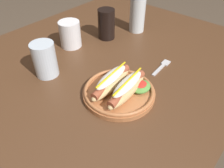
{
  "coord_description": "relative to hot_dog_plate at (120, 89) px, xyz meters",
  "views": [
    {
      "loc": [
        -0.5,
        -0.51,
        1.24
      ],
      "look_at": [
        -0.08,
        -0.14,
        0.77
      ],
      "focal_mm": 35.61,
      "sensor_mm": 36.0,
      "label": 1
    }
  ],
  "objects": [
    {
      "name": "hot_dog_plate",
      "position": [
        0.0,
        0.0,
        0.0
      ],
      "size": [
        0.24,
        0.24,
        0.08
      ],
      "color": "#B77042",
      "rests_on": "dining_table"
    },
    {
      "name": "ground_plane",
      "position": [
        0.07,
        0.18,
        -0.77
      ],
      "size": [
        8.0,
        8.0,
        0.0
      ],
      "primitive_type": "plane",
      "color": "brown"
    },
    {
      "name": "extra_cup",
      "position": [
        0.11,
        0.36,
        0.03
      ],
      "size": [
        0.09,
        0.09,
        0.11
      ],
      "primitive_type": "cylinder",
      "color": "white",
      "rests_on": "dining_table"
    },
    {
      "name": "dining_table",
      "position": [
        0.07,
        0.18,
        -0.12
      ],
      "size": [
        1.33,
        1.02,
        0.74
      ],
      "color": "#51331E",
      "rests_on": "ground_plane"
    },
    {
      "name": "fork",
      "position": [
        0.23,
        -0.02,
        -0.02
      ],
      "size": [
        0.12,
        0.03,
        0.0
      ],
      "rotation": [
        0.0,
        0.0,
        0.06
      ],
      "color": "silver",
      "rests_on": "dining_table"
    },
    {
      "name": "glass_bottle",
      "position": [
        0.41,
        0.23,
        0.07
      ],
      "size": [
        0.07,
        0.07,
        0.25
      ],
      "color": "silver",
      "rests_on": "dining_table"
    },
    {
      "name": "soda_cup",
      "position": [
        0.26,
        0.3,
        0.04
      ],
      "size": [
        0.08,
        0.08,
        0.13
      ],
      "primitive_type": "cylinder",
      "color": "black",
      "rests_on": "dining_table"
    },
    {
      "name": "water_cup",
      "position": [
        -0.09,
        0.27,
        0.04
      ],
      "size": [
        0.08,
        0.08,
        0.13
      ],
      "primitive_type": "cylinder",
      "color": "silver",
      "rests_on": "dining_table"
    }
  ]
}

